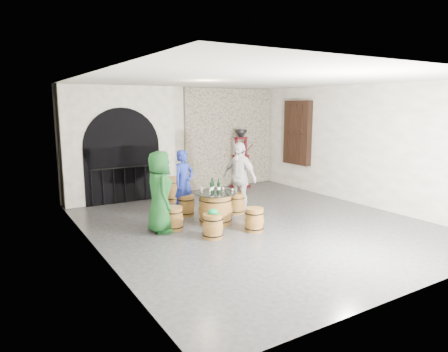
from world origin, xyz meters
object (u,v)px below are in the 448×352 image
barrel_stool_right (237,204)px  person_blue (184,183)px  wine_bottle_left (212,187)px  barrel_stool_near_right (254,220)px  barrel_stool_near_left (213,226)px  barrel_table (215,208)px  side_barrel (172,189)px  barrel_stool_left (174,218)px  barrel_stool_far (186,205)px  corking_press (241,154)px  wine_bottle_right (213,186)px  person_green (160,192)px  person_white (239,178)px  wine_bottle_center (219,187)px

barrel_stool_right → person_blue: bearing=154.7°
barrel_stool_right → wine_bottle_left: wine_bottle_left is taller
barrel_stool_near_right → barrel_stool_near_left: (-0.98, 0.07, 0.00)m
barrel_table → side_barrel: bearing=89.2°
barrel_stool_left → barrel_stool_far: size_ratio=1.00×
barrel_stool_left → corking_press: bearing=38.7°
barrel_stool_far → corking_press: 3.78m
side_barrel → barrel_stool_far: bearing=-101.1°
barrel_table → barrel_stool_left: size_ratio=1.85×
barrel_stool_right → wine_bottle_right: bearing=-158.0°
person_green → side_barrel: 2.79m
barrel_table → barrel_stool_near_right: (0.43, -0.91, -0.11)m
barrel_stool_far → barrel_stool_right: same height
barrel_stool_near_left → person_white: person_white is taller
barrel_stool_near_left → wine_bottle_left: 1.15m
person_green → barrel_stool_near_left: bearing=-131.4°
barrel_stool_right → person_white: (0.11, 0.06, 0.64)m
person_green → barrel_stool_left: bearing=-84.1°
barrel_stool_left → wine_bottle_center: size_ratio=1.55×
side_barrel → barrel_table: bearing=-90.8°
barrel_stool_far → person_blue: bearing=105.5°
barrel_stool_near_right → wine_bottle_left: 1.22m
person_green → person_blue: size_ratio=1.08×
wine_bottle_center → side_barrel: (-0.03, 2.55, -0.51)m
barrel_stool_right → corking_press: corking_press is taller
barrel_table → side_barrel: barrel_table is taller
barrel_table → barrel_stool_near_left: barrel_table is taller
barrel_table → person_white: bearing=28.4°
barrel_table → barrel_stool_right: 1.01m
person_white → wine_bottle_center: person_white is taller
barrel_table → person_blue: (-0.29, 1.03, 0.44)m
barrel_stool_left → barrel_stool_right: 1.93m
barrel_table → wine_bottle_right: wine_bottle_right is taller
barrel_stool_right → wine_bottle_center: (-0.83, -0.52, 0.60)m
barrel_stool_near_left → corking_press: corking_press is taller
wine_bottle_left → wine_bottle_center: bearing=-25.0°
barrel_stool_far → side_barrel: (0.30, 1.53, 0.09)m
barrel_stool_far → corking_press: (3.02, 2.11, 0.85)m
person_green → corking_press: 5.03m
corking_press → person_green: bearing=-153.3°
barrel_table → wine_bottle_center: bearing=-37.7°
person_white → wine_bottle_left: person_white is taller
barrel_stool_left → wine_bottle_left: size_ratio=1.55×
barrel_stool_far → person_white: bearing=-18.8°
person_blue → person_white: bearing=-38.8°
person_blue → person_white: (1.28, -0.49, 0.08)m
person_blue → person_white: size_ratio=0.91×
person_blue → wine_bottle_right: 0.96m
wine_bottle_center → corking_press: size_ratio=0.17×
barrel_stool_far → wine_bottle_right: (0.26, -0.85, 0.60)m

